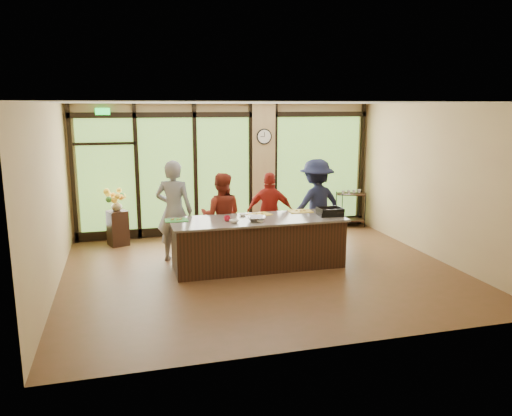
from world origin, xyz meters
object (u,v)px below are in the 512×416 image
cook_right (316,205)px  roasting_pan (330,213)px  flower_stand (118,228)px  cook_left (174,211)px  bar_cart (351,205)px  island_base (258,244)px

cook_right → roasting_pan: bearing=73.3°
flower_stand → cook_right: bearing=-39.7°
cook_left → cook_right: size_ratio=1.04×
cook_right → bar_cart: bearing=-145.6°
island_base → bar_cart: 3.90m
island_base → flower_stand: size_ratio=4.10×
cook_right → flower_stand: (-3.97, 1.42, -0.57)m
cook_left → bar_cart: size_ratio=2.12×
cook_right → bar_cart: cook_right is taller
flower_stand → cook_left: bearing=-73.0°
island_base → cook_left: (-1.45, 0.77, 0.54)m
flower_stand → island_base: bearing=-61.1°
cook_left → roasting_pan: bearing=-174.5°
roasting_pan → flower_stand: bearing=154.1°
island_base → flower_stand: bearing=139.0°
cook_right → island_base: bearing=16.2°
flower_stand → bar_cart: bar_cart is taller
cook_left → cook_right: cook_left is taller
island_base → cook_left: cook_left is taller
island_base → bar_cart: (3.05, 2.44, 0.11)m
cook_left → flower_stand: cook_left is taller
flower_stand → bar_cart: bearing=-17.5°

